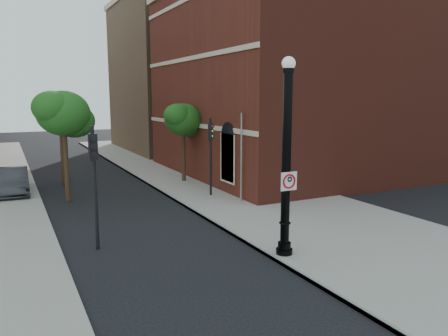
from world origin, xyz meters
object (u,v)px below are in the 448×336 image
parked_car (13,181)px  no_parking_sign (289,181)px  traffic_signal_right (211,144)px  lamppost (286,168)px  traffic_signal_left (94,167)px

parked_car → no_parking_sign: bearing=-61.1°
parked_car → traffic_signal_right: traffic_signal_right is taller
lamppost → no_parking_sign: 0.43m
no_parking_sign → traffic_signal_right: 9.21m
no_parking_sign → traffic_signal_left: bearing=145.2°
no_parking_sign → traffic_signal_left: size_ratio=0.14×
traffic_signal_left → traffic_signal_right: (6.84, 5.40, -0.10)m
parked_car → traffic_signal_right: 10.87m
traffic_signal_left → parked_car: bearing=100.0°
lamppost → traffic_signal_left: bearing=146.5°
traffic_signal_right → parked_car: bearing=171.7°
traffic_signal_left → traffic_signal_right: 8.71m
no_parking_sign → lamppost: bearing=90.4°
no_parking_sign → parked_car: no_parking_sign is taller
no_parking_sign → traffic_signal_left: (-5.32, 3.68, 0.30)m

